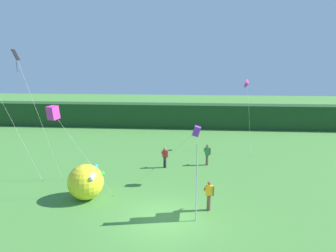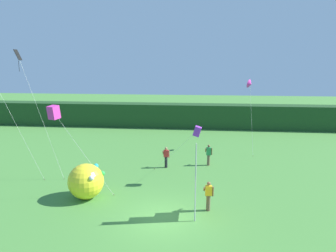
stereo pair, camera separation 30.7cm
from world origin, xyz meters
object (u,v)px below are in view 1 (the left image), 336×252
at_px(banner_flag, 196,182).
at_px(inflatable_balloon, 86,182).
at_px(person_far_left, 207,154).
at_px(kite_magenta_box_4, 53,113).
at_px(person_near_banner, 209,195).
at_px(kite_black_diamond_1, 19,65).
at_px(person_mid_field, 165,157).
at_px(kite_magenta_delta_3, 248,84).
at_px(kite_purple_box_2, 196,131).

relative_size(banner_flag, inflatable_balloon, 1.95).
distance_m(person_far_left, kite_magenta_box_4, 11.89).
height_order(banner_flag, kite_magenta_box_4, kite_magenta_box_4).
distance_m(person_near_banner, kite_black_diamond_1, 14.45).
height_order(person_near_banner, person_mid_field, person_near_banner).
distance_m(person_far_left, inflatable_balloon, 9.83).
bearing_deg(person_far_left, kite_black_diamond_1, -163.91).
bearing_deg(inflatable_balloon, kite_magenta_delta_3, 46.23).
bearing_deg(inflatable_balloon, banner_flag, -15.23).
bearing_deg(kite_purple_box_2, person_mid_field, 129.17).
distance_m(kite_black_diamond_1, kite_purple_box_2, 12.22).
relative_size(banner_flag, person_near_banner, 2.47).
bearing_deg(kite_purple_box_2, kite_magenta_box_4, -159.56).
distance_m(kite_black_diamond_1, kite_magenta_delta_3, 18.26).
relative_size(banner_flag, kite_magenta_delta_3, 0.64).
xyz_separation_m(kite_purple_box_2, kite_magenta_delta_3, (4.59, 8.58, 2.44)).
distance_m(inflatable_balloon, kite_purple_box_2, 7.44).
bearing_deg(person_near_banner, inflatable_balloon, 173.21).
xyz_separation_m(banner_flag, kite_purple_box_2, (0.02, 4.62, 1.57)).
height_order(banner_flag, person_mid_field, banner_flag).
bearing_deg(kite_black_diamond_1, person_mid_field, 16.56).
bearing_deg(inflatable_balloon, person_far_left, 41.80).
distance_m(kite_purple_box_2, kite_magenta_delta_3, 10.03).
bearing_deg(kite_magenta_delta_3, kite_magenta_box_4, -137.41).
relative_size(inflatable_balloon, kite_magenta_box_4, 0.38).
bearing_deg(inflatable_balloon, kite_magenta_box_4, -176.71).
height_order(person_mid_field, kite_magenta_delta_3, kite_magenta_delta_3).
distance_m(person_near_banner, kite_purple_box_2, 4.62).
relative_size(person_mid_field, kite_black_diamond_1, 0.19).
relative_size(person_near_banner, kite_black_diamond_1, 0.19).
bearing_deg(banner_flag, kite_black_diamond_1, 157.66).
height_order(inflatable_balloon, kite_magenta_box_4, kite_magenta_box_4).
bearing_deg(person_mid_field, kite_purple_box_2, -50.83).
bearing_deg(person_far_left, person_mid_field, -165.27).
xyz_separation_m(kite_purple_box_2, kite_magenta_box_4, (-7.99, -2.98, 1.58)).
bearing_deg(person_near_banner, kite_magenta_delta_3, 72.41).
bearing_deg(inflatable_balloon, kite_purple_box_2, 24.27).
bearing_deg(person_mid_field, banner_flag, -72.97).
distance_m(kite_purple_box_2, kite_magenta_box_4, 8.67).
bearing_deg(kite_magenta_delta_3, inflatable_balloon, -133.77).
relative_size(banner_flag, kite_black_diamond_1, 0.47).
bearing_deg(person_far_left, banner_flag, -96.51).
distance_m(banner_flag, person_near_banner, 1.56).
bearing_deg(kite_magenta_box_4, kite_magenta_delta_3, 42.59).
xyz_separation_m(banner_flag, person_near_banner, (0.70, 0.89, -1.07)).
bearing_deg(inflatable_balloon, person_near_banner, -6.79).
xyz_separation_m(banner_flag, inflatable_balloon, (-6.38, 1.74, -0.90)).
relative_size(inflatable_balloon, kite_black_diamond_1, 0.24).
bearing_deg(kite_magenta_box_4, kite_purple_box_2, 20.44).
relative_size(kite_magenta_delta_3, kite_magenta_box_4, 1.16).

